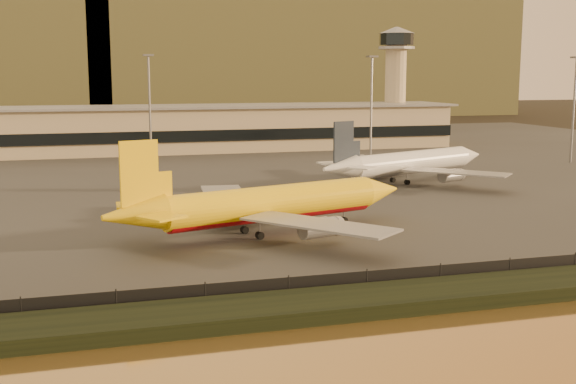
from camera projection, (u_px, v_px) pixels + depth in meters
name	position (u px, v px, depth m)	size (l,w,h in m)	color
ground	(307.00, 263.00, 82.80)	(900.00, 900.00, 0.00)	black
embankment	(363.00, 302.00, 66.57)	(320.00, 7.00, 1.40)	black
tarmac	(188.00, 164.00, 172.88)	(320.00, 220.00, 0.20)	#2D2D2D
perimeter_fence	(348.00, 283.00, 70.26)	(300.00, 0.05, 2.20)	black
terminal_building	(118.00, 130.00, 196.90)	(202.00, 25.00, 12.60)	tan
control_tower	(396.00, 73.00, 222.63)	(11.20, 11.20, 35.50)	tan
apron_light_masts	(269.00, 101.00, 155.48)	(152.20, 12.20, 25.40)	slate
distant_hills	(84.00, 56.00, 394.52)	(470.00, 160.00, 70.00)	brown
dhl_cargo_jet	(268.00, 205.00, 96.24)	(44.49, 42.53, 13.52)	yellow
white_narrowbody_jet	(409.00, 163.00, 142.64)	(42.75, 40.35, 12.82)	white
gse_vehicle_yellow	(324.00, 204.00, 114.69)	(3.50, 1.57, 1.57)	yellow
gse_vehicle_white	(152.00, 213.00, 106.25)	(4.38, 1.97, 1.97)	white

